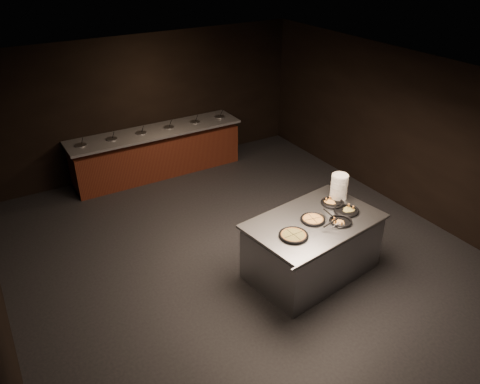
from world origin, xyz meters
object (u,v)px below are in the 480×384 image
Objects in this scene: serving_counter at (312,248)px; pan_veggie_whole at (294,235)px; plate_stack at (339,187)px; pan_cheese_whole at (313,219)px.

serving_counter is 5.07× the size of pan_veggie_whole.
plate_stack is (0.74, 0.33, 0.70)m from serving_counter.
pan_cheese_whole is (-0.03, 0.01, 0.52)m from serving_counter.
plate_stack is 1.37m from pan_veggie_whole.
pan_veggie_whole is 1.13× the size of pan_cheese_whole.
serving_counter is 5.29× the size of plate_stack.
plate_stack is at bearing 21.98° from pan_veggie_whole.
pan_veggie_whole is (-1.26, -0.51, -0.18)m from plate_stack.
serving_counter is 0.75m from pan_veggie_whole.
pan_cheese_whole is (-0.77, -0.32, -0.18)m from plate_stack.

